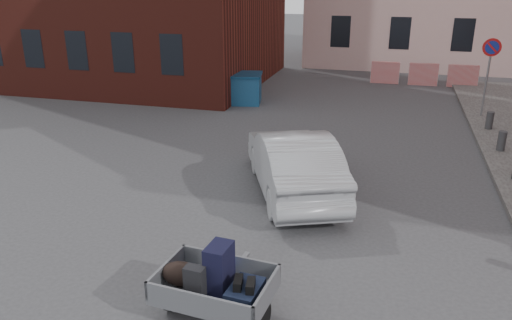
% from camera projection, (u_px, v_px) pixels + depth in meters
% --- Properties ---
extents(ground, '(120.00, 120.00, 0.00)m').
position_uv_depth(ground, '(235.00, 214.00, 10.46)').
color(ground, '#38383A').
rests_on(ground, ground).
extents(no_parking_sign, '(0.60, 0.09, 2.65)m').
position_uv_depth(no_parking_sign, '(490.00, 61.00, 16.82)').
color(no_parking_sign, gray).
rests_on(no_parking_sign, sidewalk).
extents(barriers, '(4.70, 0.18, 1.00)m').
position_uv_depth(barriers, '(423.00, 74.00, 22.78)').
color(barriers, red).
rests_on(barriers, ground).
extents(trailer, '(1.69, 1.87, 1.20)m').
position_uv_depth(trailer, '(214.00, 283.00, 7.04)').
color(trailer, black).
rests_on(trailer, ground).
extents(dumpster, '(2.98, 1.93, 1.16)m').
position_uv_depth(dumpster, '(226.00, 88.00, 19.62)').
color(dumpster, '#1B5180').
rests_on(dumpster, ground).
extents(silver_car, '(3.19, 4.69, 1.46)m').
position_uv_depth(silver_car, '(293.00, 162.00, 11.32)').
color(silver_car, '#9C9FA3').
rests_on(silver_car, ground).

